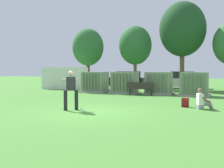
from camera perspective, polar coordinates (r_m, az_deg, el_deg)
ground_plane at (r=11.57m, az=-4.77°, el=-5.86°), size 96.00×96.00×0.00m
fence_panel at (r=24.45m, az=-10.17°, el=1.17°), size 4.80×0.12×2.00m
transformer_west at (r=21.25m, az=-3.64°, el=0.36°), size 2.10×1.70×1.62m
transformer_mid_west at (r=20.23m, az=2.73°, el=0.23°), size 2.10×1.70×1.62m
transformer_mid_east at (r=19.80m, az=9.92°, el=0.12°), size 2.10×1.70×1.62m
transformer_east at (r=19.08m, az=17.11°, el=-0.08°), size 2.10×1.70×1.62m
park_bench at (r=18.89m, az=6.04°, el=-0.76°), size 1.84×0.67×0.92m
batter at (r=11.99m, az=-8.78°, el=-0.88°), size 1.19×1.42×1.74m
sports_ball at (r=11.28m, az=-6.00°, el=-5.86°), size 0.09×0.09×0.09m
seated_spectator at (r=12.86m, az=18.63°, el=-3.42°), size 0.79×0.67×0.96m
backpack at (r=13.33m, az=15.30°, el=-3.84°), size 0.34×0.29×0.44m
tree_left at (r=26.14m, az=-5.13°, el=7.78°), size 3.01×3.01×5.74m
tree_center_left at (r=26.04m, az=4.97°, el=8.15°), size 3.13×3.13×5.98m
tree_center_right at (r=25.27m, az=14.76°, el=11.16°), size 4.11×4.11×7.86m
parked_car_leftmost at (r=28.03m, az=3.26°, el=0.95°), size 4.40×2.36×1.62m
parked_car_left_of_center at (r=26.53m, az=14.56°, el=0.73°), size 4.27×2.06×1.62m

